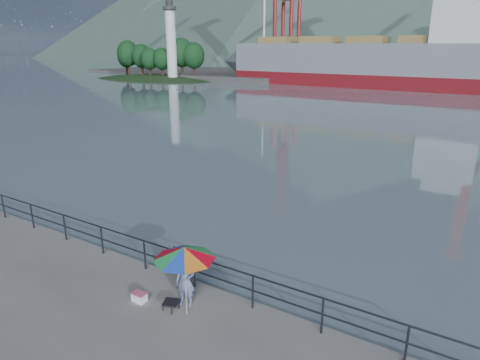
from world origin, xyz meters
name	(u,v)px	position (x,y,z in m)	size (l,w,h in m)	color
harbor_water	(474,70)	(0.00, 130.00, 0.00)	(500.00, 280.00, 0.00)	slate
guardrail	(123,247)	(0.00, 1.70, 0.52)	(22.00, 0.06, 1.03)	#2D3033
lighthouse_islet	(154,77)	(-54.97, 61.99, 0.26)	(48.00, 26.40, 19.20)	#263F1E
fisherman	(185,280)	(3.34, 0.88, 0.75)	(0.55, 0.36, 1.50)	navy
beach_umbrella	(184,253)	(3.65, 0.53, 1.81)	(1.76, 1.76, 1.98)	white
folding_stool	(171,305)	(3.16, 0.44, 0.14)	(0.51, 0.51, 0.26)	black
cooler_bag	(139,297)	(2.13, 0.29, 0.11)	(0.40, 0.27, 0.23)	white
fishing_rod	(192,280)	(2.67, 1.99, 0.00)	(0.02, 0.02, 2.35)	black
bulk_carrier	(375,61)	(-10.72, 69.18, 4.19)	(47.15, 8.16, 14.50)	maroon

